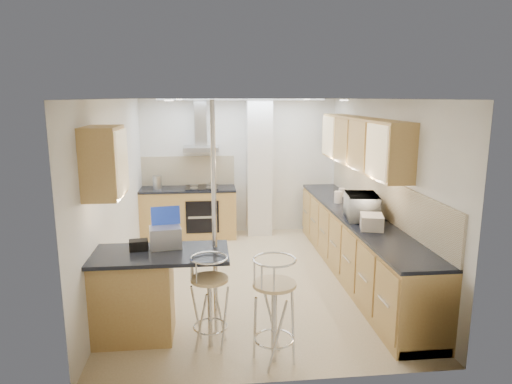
{
  "coord_description": "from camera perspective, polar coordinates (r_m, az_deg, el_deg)",
  "views": [
    {
      "loc": [
        -0.59,
        -6.04,
        2.52
      ],
      "look_at": [
        0.08,
        0.2,
        1.22
      ],
      "focal_mm": 32.0,
      "sensor_mm": 36.0,
      "label": 1
    }
  ],
  "objects": [
    {
      "name": "ground",
      "position": [
        6.57,
        -0.53,
        -10.8
      ],
      "size": [
        4.8,
        4.8,
        0.0
      ],
      "primitive_type": "plane",
      "color": "tan",
      "rests_on": "ground"
    },
    {
      "name": "room_shell",
      "position": [
        6.56,
        1.95,
        3.15
      ],
      "size": [
        3.64,
        4.84,
        2.51
      ],
      "color": "white",
      "rests_on": "ground"
    },
    {
      "name": "right_counter",
      "position": [
        6.72,
        12.39,
        -6.4
      ],
      "size": [
        0.63,
        4.4,
        0.92
      ],
      "color": "#B9894A",
      "rests_on": "ground"
    },
    {
      "name": "back_counter",
      "position": [
        8.41,
        -8.4,
        -2.56
      ],
      "size": [
        1.7,
        0.63,
        0.92
      ],
      "color": "#B9894A",
      "rests_on": "ground"
    },
    {
      "name": "peninsula",
      "position": [
        5.06,
        -11.97,
        -12.39
      ],
      "size": [
        1.47,
        0.72,
        0.94
      ],
      "color": "#B9894A",
      "rests_on": "ground"
    },
    {
      "name": "microwave",
      "position": [
        6.26,
        13.11,
        -1.8
      ],
      "size": [
        0.49,
        0.66,
        0.33
      ],
      "primitive_type": "imported",
      "rotation": [
        0.0,
        0.0,
        1.42
      ],
      "color": "white",
      "rests_on": "right_counter"
    },
    {
      "name": "laptop",
      "position": [
        5.0,
        -11.25,
        -5.57
      ],
      "size": [
        0.36,
        0.29,
        0.22
      ],
      "primitive_type": "cube",
      "rotation": [
        0.0,
        0.0,
        0.16
      ],
      "color": "#A0A2A8",
      "rests_on": "peninsula"
    },
    {
      "name": "bag",
      "position": [
        5.0,
        -14.46,
        -6.43
      ],
      "size": [
        0.21,
        0.17,
        0.11
      ],
      "primitive_type": "cube",
      "rotation": [
        0.0,
        0.0,
        0.16
      ],
      "color": "black",
      "rests_on": "peninsula"
    },
    {
      "name": "bar_stool_near",
      "position": [
        4.77,
        -5.78,
        -13.51
      ],
      "size": [
        0.47,
        0.47,
        0.98
      ],
      "primitive_type": null,
      "rotation": [
        0.0,
        0.0,
        0.2
      ],
      "color": "tan",
      "rests_on": "ground"
    },
    {
      "name": "bar_stool_end",
      "position": [
        4.48,
        2.28,
        -14.59
      ],
      "size": [
        0.61,
        0.61,
        1.07
      ],
      "primitive_type": null,
      "rotation": [
        0.0,
        0.0,
        0.8
      ],
      "color": "tan",
      "rests_on": "ground"
    },
    {
      "name": "jar_a",
      "position": [
        7.15,
        10.23,
        -0.63
      ],
      "size": [
        0.13,
        0.13,
        0.18
      ],
      "primitive_type": "cylinder",
      "rotation": [
        0.0,
        0.0,
        -0.12
      ],
      "color": "silver",
      "rests_on": "right_counter"
    },
    {
      "name": "jar_b",
      "position": [
        7.64,
        10.69,
        -0.03
      ],
      "size": [
        0.14,
        0.14,
        0.13
      ],
      "primitive_type": "cylinder",
      "rotation": [
        0.0,
        0.0,
        0.27
      ],
      "color": "silver",
      "rests_on": "right_counter"
    },
    {
      "name": "jar_c",
      "position": [
        6.49,
        13.1,
        -1.9
      ],
      "size": [
        0.18,
        0.18,
        0.21
      ],
      "primitive_type": "cylinder",
      "rotation": [
        0.0,
        0.0,
        0.41
      ],
      "color": "#B5B491",
      "rests_on": "right_counter"
    },
    {
      "name": "jar_d",
      "position": [
        6.09,
        13.86,
        -3.19
      ],
      "size": [
        0.12,
        0.12,
        0.13
      ],
      "primitive_type": "cylinder",
      "rotation": [
        0.0,
        0.0,
        -0.28
      ],
      "color": "white",
      "rests_on": "right_counter"
    },
    {
      "name": "bread_bin",
      "position": [
        5.84,
        14.24,
        -3.64
      ],
      "size": [
        0.35,
        0.4,
        0.18
      ],
      "primitive_type": "cube",
      "rotation": [
        0.0,
        0.0,
        -0.27
      ],
      "color": "silver",
      "rests_on": "right_counter"
    },
    {
      "name": "kettle",
      "position": [
        8.29,
        -12.23,
        1.18
      ],
      "size": [
        0.16,
        0.16,
        0.24
      ],
      "primitive_type": "cylinder",
      "color": "#AAADAF",
      "rests_on": "back_counter"
    }
  ]
}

